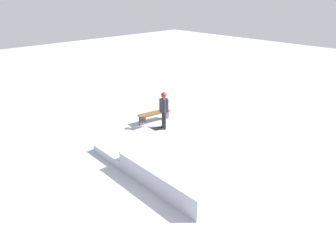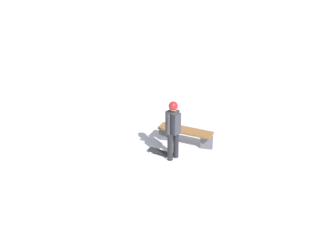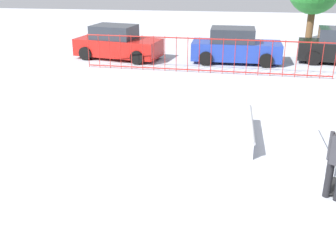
{
  "view_description": "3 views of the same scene",
  "coord_description": "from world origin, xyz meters",
  "px_view_note": "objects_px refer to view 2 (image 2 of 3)",
  "views": [
    {
      "loc": [
        -6.07,
        6.13,
        5.76
      ],
      "look_at": [
        1.68,
        -1.31,
        0.9
      ],
      "focal_mm": 32.07,
      "sensor_mm": 36.0,
      "label": 1
    },
    {
      "loc": [
        -7.19,
        -4.66,
        6.46
      ],
      "look_at": [
        3.06,
        -2.25,
        1.0
      ],
      "focal_mm": 47.27,
      "sensor_mm": 36.0,
      "label": 2
    },
    {
      "loc": [
        0.73,
        -10.0,
        4.52
      ],
      "look_at": [
        -0.55,
        -0.41,
        0.6
      ],
      "focal_mm": 44.06,
      "sensor_mm": 36.0,
      "label": 3
    }
  ],
  "objects_px": {
    "skate_ramp": "(51,198)",
    "skateboard": "(161,152)",
    "skater": "(173,126)",
    "park_bench": "(186,133)"
  },
  "relations": [
    {
      "from": "skate_ramp",
      "to": "skateboard",
      "type": "distance_m",
      "value": 3.51
    },
    {
      "from": "skater",
      "to": "skateboard",
      "type": "bearing_deg",
      "value": -164.15
    },
    {
      "from": "skater",
      "to": "park_bench",
      "type": "distance_m",
      "value": 1.1
    },
    {
      "from": "skater",
      "to": "park_bench",
      "type": "xyz_separation_m",
      "value": [
        0.87,
        -0.18,
        -0.65
      ]
    },
    {
      "from": "skateboard",
      "to": "park_bench",
      "type": "distance_m",
      "value": 0.97
    },
    {
      "from": "skate_ramp",
      "to": "park_bench",
      "type": "bearing_deg",
      "value": -32.18
    },
    {
      "from": "skateboard",
      "to": "park_bench",
      "type": "height_order",
      "value": "park_bench"
    },
    {
      "from": "park_bench",
      "to": "skater",
      "type": "bearing_deg",
      "value": 168.25
    },
    {
      "from": "park_bench",
      "to": "skate_ramp",
      "type": "bearing_deg",
      "value": 146.99
    },
    {
      "from": "skateboard",
      "to": "park_bench",
      "type": "relative_size",
      "value": 0.5
    }
  ]
}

